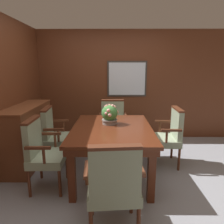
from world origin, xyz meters
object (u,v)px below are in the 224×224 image
chair_left_far (55,133)px  sideboard_cabinet (28,135)px  chair_head_far (113,121)px  potted_plant (110,115)px  chair_left_near (42,150)px  chair_right_far (169,134)px  dining_table (112,133)px  chair_head_near (114,184)px

chair_left_far → sideboard_cabinet: size_ratio=0.76×
sideboard_cabinet → chair_head_far: bearing=26.8°
chair_left_far → potted_plant: bearing=-105.9°
chair_left_near → potted_plant: 1.11m
chair_right_far → chair_left_near: size_ratio=1.00×
dining_table → potted_plant: 0.31m
potted_plant → sideboard_cabinet: size_ratio=0.24×
chair_left_near → sideboard_cabinet: size_ratio=0.76×
sideboard_cabinet → chair_left_near: bearing=-55.6°
dining_table → chair_head_far: (0.01, 1.11, -0.12)m
sideboard_cabinet → dining_table: bearing=-14.6°
chair_head_far → potted_plant: bearing=-93.9°
dining_table → chair_left_near: bearing=-159.1°
chair_head_far → chair_right_far: 1.23m
chair_head_near → chair_left_near: size_ratio=1.00×
chair_head_far → chair_left_far: size_ratio=1.00×
chair_right_far → chair_left_far: bearing=-89.0°
dining_table → chair_left_near: (-0.94, -0.36, -0.12)m
chair_head_far → chair_right_far: same height
chair_right_far → chair_head_far: bearing=-127.0°
chair_head_far → chair_left_far: bearing=-144.0°
chair_head_far → potted_plant: 1.00m
chair_left_far → sideboard_cabinet: bearing=83.7°
chair_left_near → chair_left_far: same height
chair_left_near → chair_left_far: 0.72m
chair_right_far → potted_plant: size_ratio=3.12×
chair_head_near → dining_table: bearing=-93.4°
chair_head_far → chair_left_near: (-0.95, -1.47, 0.00)m
chair_left_near → chair_head_near: bearing=-130.7°
chair_left_far → sideboard_cabinet: 0.47m
dining_table → chair_left_near: 1.01m
chair_head_far → potted_plant: (-0.04, -0.93, 0.37)m
chair_head_far → sideboard_cabinet: (-1.45, -0.73, -0.04)m
dining_table → chair_right_far: chair_right_far is taller
dining_table → chair_left_far: bearing=159.6°
chair_head_near → chair_left_near: same height
chair_right_far → chair_left_far: (-1.94, 0.02, 0.00)m
dining_table → chair_right_far: 1.03m
chair_left_far → dining_table: bearing=-115.2°
chair_head_far → chair_head_near: bearing=-90.7°
chair_right_far → dining_table: bearing=-69.0°
dining_table → sideboard_cabinet: (-1.44, 0.38, -0.16)m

